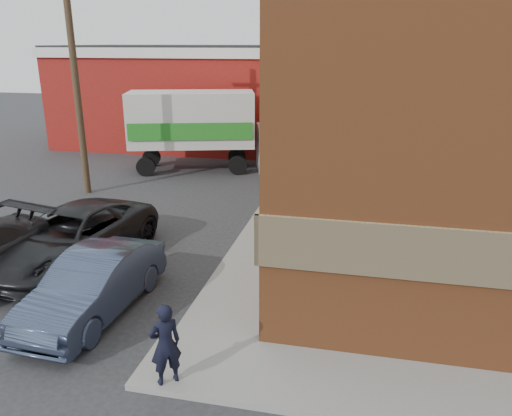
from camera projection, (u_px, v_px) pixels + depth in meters
The scene contains 8 objects.
ground at pixel (188, 337), 10.25m from camera, with size 90.00×90.00×0.00m, color #28282B.
sidewalk_west at pixel (286, 204), 18.44m from camera, with size 1.80×18.00×0.12m, color gray.
warehouse at pixel (206, 95), 29.11m from camera, with size 16.30×8.30×5.60m.
utility_pole at pixel (75, 71), 18.62m from camera, with size 2.00×0.26×9.00m.
man at pixel (165, 344), 8.49m from camera, with size 0.55×0.36×1.52m, color black.
sedan at pixel (94, 285), 10.97m from camera, with size 1.47×4.22×1.39m, color #343E57.
suv_a at pixel (71, 237), 13.53m from camera, with size 2.49×5.40×1.50m, color black.
box_truck at pixel (207, 126), 23.02m from camera, with size 7.69×4.13×3.64m.
Camera 1 is at (3.29, -8.36, 5.77)m, focal length 35.00 mm.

